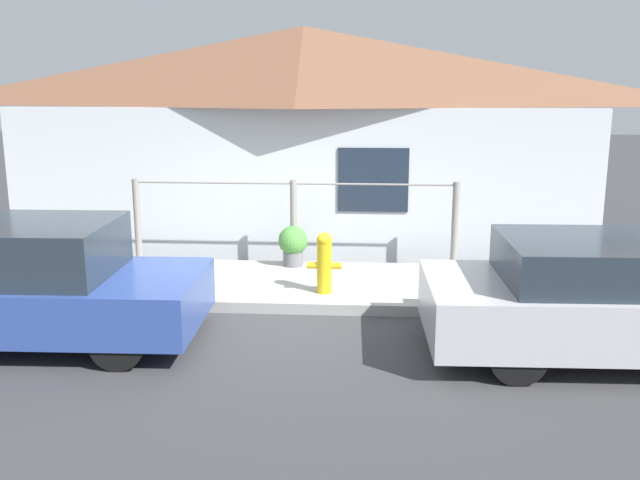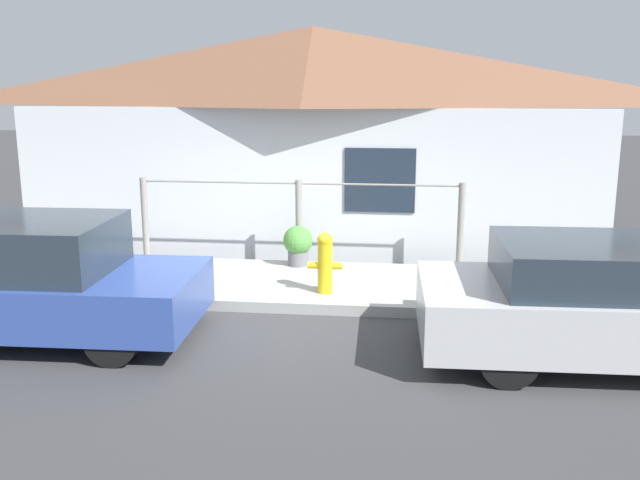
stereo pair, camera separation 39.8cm
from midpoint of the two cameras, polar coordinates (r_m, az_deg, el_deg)
name	(u,v)px [view 2 (the right image)]	position (r m, az deg, el deg)	size (l,w,h in m)	color
ground_plane	(277,314)	(9.03, -2.21, -5.92)	(60.00, 60.00, 0.00)	#38383A
sidewalk	(290,285)	(10.01, -1.29, -3.59)	(24.00, 2.12, 0.14)	#9E9E99
house	(312,77)	(12.14, 0.35, 12.95)	(9.88, 2.23, 3.74)	silver
fence	(299,218)	(10.70, -0.64, 1.74)	(4.90, 0.10, 1.28)	gray
car_left	(34,280)	(8.62, -20.69, -3.03)	(3.67, 1.81, 1.37)	#2D4793
car_right	(625,303)	(8.09, 24.55, -4.60)	(4.32, 1.85, 1.27)	#B7B7BC
fire_hydrant	(325,261)	(9.29, 1.63, -1.73)	(0.46, 0.20, 0.81)	yellow
potted_plant_near_hydrant	(298,244)	(10.67, -0.71, -0.31)	(0.44, 0.44, 0.61)	slate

